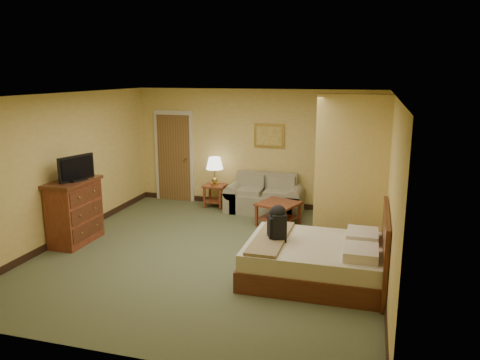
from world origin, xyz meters
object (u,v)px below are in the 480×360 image
(dresser, at_px, (75,211))
(bed, at_px, (319,259))
(loveseat, at_px, (264,200))
(coffee_table, at_px, (278,209))

(dresser, height_order, bed, dresser)
(loveseat, bearing_deg, dresser, -135.41)
(dresser, bearing_deg, coffee_table, 30.57)
(loveseat, distance_m, dresser, 3.90)
(dresser, relative_size, bed, 0.57)
(loveseat, xyz_separation_m, dresser, (-2.77, -2.73, 0.30))
(bed, bearing_deg, loveseat, 116.33)
(loveseat, bearing_deg, bed, -63.67)
(loveseat, bearing_deg, coffee_table, -60.26)
(loveseat, xyz_separation_m, coffee_table, (0.47, -0.82, 0.06))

